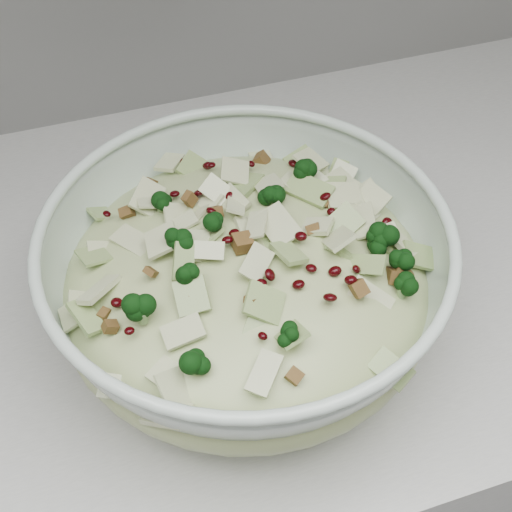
# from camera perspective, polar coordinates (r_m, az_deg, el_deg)

# --- Properties ---
(counter) EXTENTS (3.60, 0.60, 0.90)m
(counter) POSITION_cam_1_polar(r_m,az_deg,el_deg) (1.15, 10.05, -12.43)
(counter) COLOR silver
(counter) RESTS_ON floor
(mixing_bowl) EXTENTS (0.40, 0.40, 0.14)m
(mixing_bowl) POSITION_cam_1_polar(r_m,az_deg,el_deg) (0.60, -0.79, -2.19)
(mixing_bowl) COLOR silver
(mixing_bowl) RESTS_ON counter
(salad) EXTENTS (0.32, 0.32, 0.14)m
(salad) POSITION_cam_1_polar(r_m,az_deg,el_deg) (0.59, -0.81, -0.82)
(salad) COLOR #C3CC8C
(salad) RESTS_ON mixing_bowl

